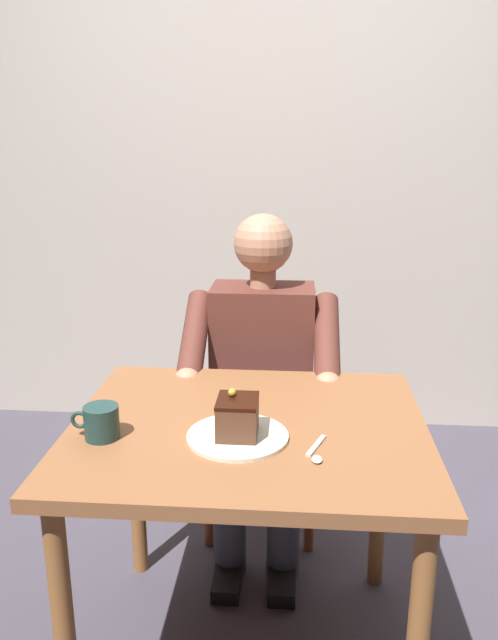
# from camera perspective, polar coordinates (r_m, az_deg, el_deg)

# --- Properties ---
(cafe_rear_panel) EXTENTS (6.40, 0.12, 3.00)m
(cafe_rear_panel) POSITION_cam_1_polar(r_m,az_deg,el_deg) (3.08, 2.45, 17.58)
(cafe_rear_panel) COLOR #C0B4A7
(cafe_rear_panel) RESTS_ON ground
(dining_table) EXTENTS (0.92, 0.78, 0.72)m
(dining_table) POSITION_cam_1_polar(r_m,az_deg,el_deg) (1.67, -0.07, -12.39)
(dining_table) COLOR brown
(dining_table) RESTS_ON ground
(chair) EXTENTS (0.42, 0.42, 0.88)m
(chair) POSITION_cam_1_polar(r_m,az_deg,el_deg) (2.39, 1.35, -7.03)
(chair) COLOR brown
(chair) RESTS_ON ground
(seated_person) EXTENTS (0.53, 0.58, 1.19)m
(seated_person) POSITION_cam_1_polar(r_m,az_deg,el_deg) (2.18, 1.11, -5.59)
(seated_person) COLOR brown
(seated_person) RESTS_ON ground
(dessert_plate) EXTENTS (0.25, 0.25, 0.01)m
(dessert_plate) POSITION_cam_1_polar(r_m,az_deg,el_deg) (1.55, -1.05, -10.63)
(dessert_plate) COLOR silver
(dessert_plate) RESTS_ON dining_table
(cake_slice) EXTENTS (0.10, 0.11, 0.11)m
(cake_slice) POSITION_cam_1_polar(r_m,az_deg,el_deg) (1.53, -1.07, -8.87)
(cake_slice) COLOR brown
(cake_slice) RESTS_ON dessert_plate
(coffee_cup) EXTENTS (0.12, 0.09, 0.08)m
(coffee_cup) POSITION_cam_1_polar(r_m,az_deg,el_deg) (1.58, -13.44, -9.04)
(coffee_cup) COLOR #1F3C39
(coffee_cup) RESTS_ON dining_table
(dessert_spoon) EXTENTS (0.05, 0.14, 0.01)m
(dessert_spoon) POSITION_cam_1_polar(r_m,az_deg,el_deg) (1.49, 6.22, -12.03)
(dessert_spoon) COLOR silver
(dessert_spoon) RESTS_ON dining_table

